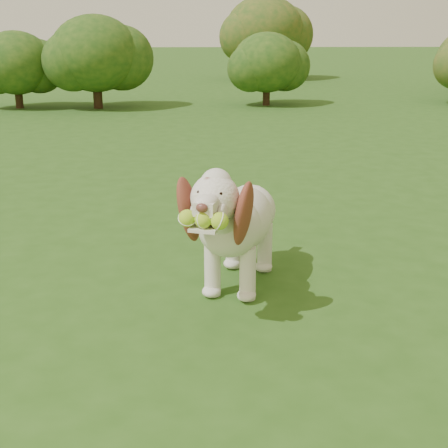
{
  "coord_description": "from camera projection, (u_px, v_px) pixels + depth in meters",
  "views": [
    {
      "loc": [
        -0.13,
        -3.08,
        1.41
      ],
      "look_at": [
        -0.02,
        -0.09,
        0.45
      ],
      "focal_mm": 50.0,
      "sensor_mm": 36.0,
      "label": 1
    }
  ],
  "objects": [
    {
      "name": "shrub_c",
      "position": [
        267.0,
        63.0,
        11.23
      ],
      "size": [
        1.25,
        1.25,
        1.3
      ],
      "color": "#382314",
      "rests_on": "ground"
    },
    {
      "name": "shrub_b",
      "position": [
        95.0,
        54.0,
        10.76
      ],
      "size": [
        1.54,
        1.54,
        1.6
      ],
      "color": "#382314",
      "rests_on": "ground"
    },
    {
      "name": "shrub_i",
      "position": [
        264.0,
        30.0,
        16.52
      ],
      "size": [
        2.09,
        2.09,
        2.16
      ],
      "color": "#382314",
      "rests_on": "ground"
    },
    {
      "name": "shrub_a",
      "position": [
        16.0,
        63.0,
        10.84
      ],
      "size": [
        1.28,
        1.28,
        1.33
      ],
      "color": "#382314",
      "rests_on": "ground"
    },
    {
      "name": "ground",
      "position": [
        227.0,
        298.0,
        3.37
      ],
      "size": [
        80.0,
        80.0,
        0.0
      ],
      "primitive_type": "plane",
      "color": "#274E16",
      "rests_on": "ground"
    },
    {
      "name": "dog",
      "position": [
        236.0,
        219.0,
        3.38
      ],
      "size": [
        0.63,
        1.16,
        0.77
      ],
      "rotation": [
        0.0,
        0.0,
        -0.31
      ],
      "color": "silver",
      "rests_on": "ground"
    }
  ]
}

